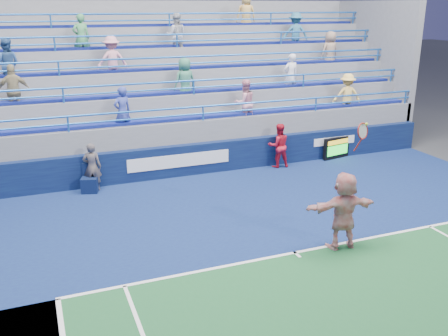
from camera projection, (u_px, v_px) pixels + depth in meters
name	position (u px, v px, depth m)	size (l,w,h in m)	color
ground	(295.00, 253.00, 11.98)	(120.00, 120.00, 0.00)	#333538
sponsor_wall	(206.00, 158.00, 17.56)	(18.00, 0.32, 1.10)	#0A1037
bleacher_stand	(175.00, 110.00, 20.58)	(18.00, 5.61, 6.13)	slate
serve_speed_board	(336.00, 148.00, 19.23)	(1.23, 0.37, 0.85)	black
judge_chair	(90.00, 183.00, 15.82)	(0.62, 0.63, 0.88)	#0B1738
tennis_player	(344.00, 211.00, 11.98)	(1.85, 0.75, 3.12)	white
line_judge	(92.00, 167.00, 15.80)	(0.57, 0.38, 1.58)	#131C35
ball_girl	(279.00, 146.00, 18.11)	(0.79, 0.62, 1.63)	red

